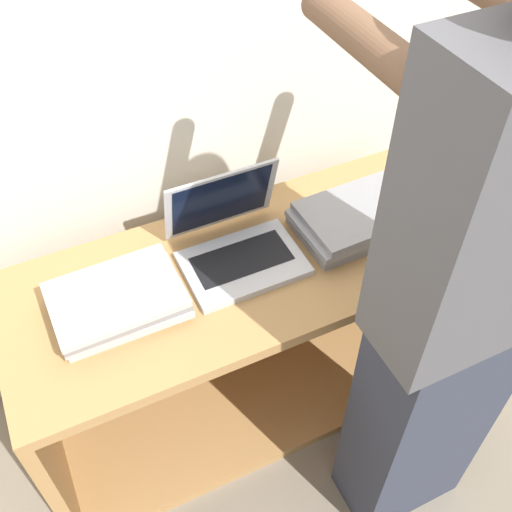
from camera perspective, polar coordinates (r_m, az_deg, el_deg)
name	(u,v)px	position (r m, az deg, el deg)	size (l,w,h in m)	color
ground_plane	(281,459)	(2.08, 2.40, -18.73)	(12.00, 12.00, 0.00)	#756B5B
wall_back	(177,23)	(1.62, -7.53, 21.18)	(8.00, 0.05, 2.40)	beige
cart	(236,322)	(1.95, -1.90, -6.27)	(1.34, 0.55, 0.67)	#A87A47
laptop_open	(236,242)	(1.65, -1.95, 1.30)	(0.32, 0.29, 0.24)	#B7B7BC
laptop_stack_left	(119,300)	(1.56, -12.96, -4.14)	(0.34, 0.24, 0.08)	#B7B7BC
laptop_stack_right	(355,219)	(1.75, 9.42, 3.47)	(0.35, 0.24, 0.08)	gray
person	(460,310)	(1.35, 18.85, -4.92)	(0.40, 0.53, 1.74)	#2D3342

